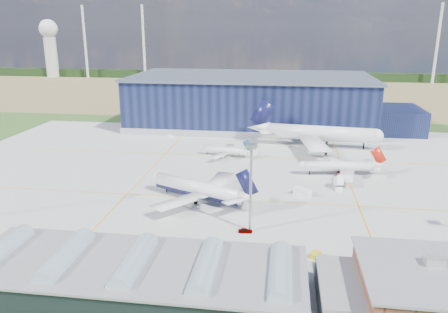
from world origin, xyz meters
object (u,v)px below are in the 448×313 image
hangar (256,103)px  airliner_widebody (321,126)px  airliner_regional (224,147)px  gse_tug_c (376,168)px  airliner_red (338,161)px  gse_van_a (147,243)px  light_mast_center (251,174)px  gse_van_b (302,192)px  airstair (338,184)px  airliner_navy (197,181)px  gse_cart_b (170,137)px  car_a (245,231)px  car_b (330,271)px  gse_cart_a (255,152)px  gse_tug_a (115,250)px  gse_tug_b (315,255)px

hangar → airliner_widebody: hangar is taller
hangar → airliner_widebody: bearing=-52.5°
airliner_regional → gse_tug_c: (57.65, -9.09, -3.08)m
airliner_red → gse_van_a: 78.15m
light_mast_center → gse_van_b: light_mast_center is taller
hangar → light_mast_center: (7.19, -124.80, 3.82)m
airliner_red → airstair: bearing=78.1°
gse_van_a → airstair: 67.53m
airliner_navy → airliner_widebody: bearing=-96.8°
hangar → gse_cart_b: size_ratio=48.31×
car_a → hangar: bearing=-4.1°
airstair → car_b: 52.86m
car_a → gse_van_a: bearing=107.9°
airstair → car_a: 44.65m
airliner_regional → car_a: bearing=113.8°
gse_tug_c → car_b: gse_tug_c is taller
gse_tug_c → gse_cart_b: bearing=156.7°
gse_cart_a → airstair: size_ratio=0.64×
airliner_regional → gse_tug_a: bearing=91.4°
gse_tug_b → gse_van_a: (-39.33, -0.35, 0.47)m
airliner_regional → car_b: size_ratio=6.45×
light_mast_center → airliner_navy: size_ratio=0.60×
gse_tug_a → gse_van_a: size_ratio=0.81×
gse_cart_b → airliner_widebody: bearing=-50.6°
gse_cart_a → gse_tug_c: size_ratio=0.98×
airstair → car_b: size_ratio=1.35×
hangar → gse_van_a: bearing=-96.8°
gse_tug_a → car_a: gse_tug_a is taller
gse_tug_c → car_b: bearing=-108.9°
light_mast_center → gse_tug_b: bearing=-36.0°
hangar → gse_tug_a: size_ratio=36.87×
gse_van_b → gse_cart_b: size_ratio=1.76×
airliner_widebody → gse_van_a: 107.92m
gse_tug_b → car_b: size_ratio=0.75×
gse_van_b → gse_tug_c: gse_van_b is taller
airliner_regional → gse_van_b: size_ratio=4.38×
car_b → car_a: bearing=34.3°
light_mast_center → car_b: bearing=-44.4°
gse_van_a → car_a: bearing=-66.3°
airliner_widebody → gse_cart_b: airliner_widebody is taller
gse_tug_b → gse_cart_a: size_ratio=0.87×
gse_cart_a → airliner_regional: bearing=-160.9°
hangar → airliner_navy: size_ratio=3.78×
airliner_navy → gse_cart_b: size_ratio=12.78×
airliner_regional → gse_van_a: bearing=95.5°
light_mast_center → car_b: size_ratio=6.41×
airliner_red → airstair: airliner_red is taller
light_mast_center → gse_tug_b: size_ratio=8.53×
gse_tug_b → gse_cart_b: size_ratio=0.90×
gse_van_b → airstair: size_ratio=1.09×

